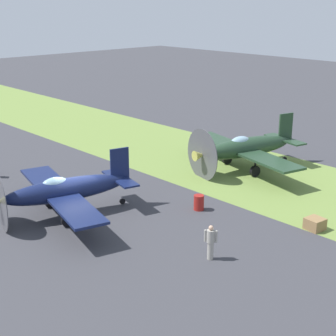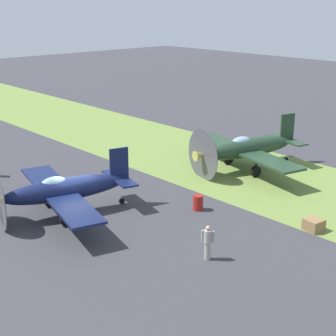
# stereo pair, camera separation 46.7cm
# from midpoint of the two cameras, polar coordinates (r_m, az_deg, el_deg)

# --- Properties ---
(ground_plane) EXTENTS (160.00, 160.00, 0.00)m
(ground_plane) POSITION_cam_midpoint_polar(r_m,az_deg,el_deg) (30.66, -9.75, -4.71)
(ground_plane) COLOR #38383D
(grass_verge) EXTENTS (120.00, 11.00, 0.01)m
(grass_verge) POSITION_cam_midpoint_polar(r_m,az_deg,el_deg) (38.70, 6.51, 0.31)
(grass_verge) COLOR olive
(grass_verge) RESTS_ON ground
(airplane_lead) EXTENTS (10.34, 8.28, 3.67)m
(airplane_lead) POSITION_cam_midpoint_polar(r_m,az_deg,el_deg) (29.72, -11.06, -2.36)
(airplane_lead) COLOR #141E47
(airplane_lead) RESTS_ON ground
(airplane_wingman) EXTENTS (11.01, 8.82, 3.90)m
(airplane_wingman) POSITION_cam_midpoint_polar(r_m,az_deg,el_deg) (37.46, 9.01, 2.21)
(airplane_wingman) COLOR #233D28
(airplane_wingman) RESTS_ON ground
(ground_crew_mechanic) EXTENTS (0.53, 0.42, 1.73)m
(ground_crew_mechanic) POSITION_cam_midpoint_polar(r_m,az_deg,el_deg) (24.61, 4.94, -8.10)
(ground_crew_mechanic) COLOR #9E998E
(ground_crew_mechanic) RESTS_ON ground
(fuel_drum) EXTENTS (0.60, 0.60, 0.90)m
(fuel_drum) POSITION_cam_midpoint_polar(r_m,az_deg,el_deg) (30.30, 3.77, -3.84)
(fuel_drum) COLOR maroon
(fuel_drum) RESTS_ON ground
(supply_crate) EXTENTS (1.00, 1.00, 0.64)m
(supply_crate) POSITION_cam_midpoint_polar(r_m,az_deg,el_deg) (28.83, 16.21, -6.03)
(supply_crate) COLOR olive
(supply_crate) RESTS_ON ground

